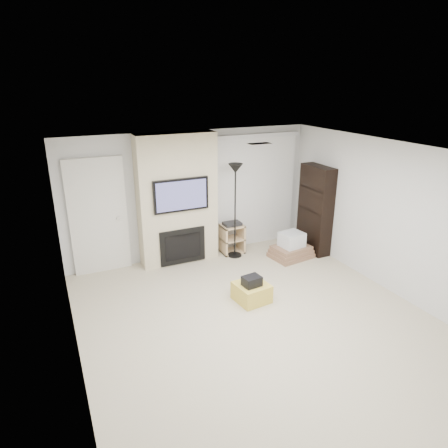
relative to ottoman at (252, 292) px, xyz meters
name	(u,v)px	position (x,y,z in m)	size (l,w,h in m)	color
floor	(258,321)	(-0.20, -0.57, -0.15)	(5.00, 5.50, 0.00)	beige
ceiling	(263,154)	(-0.20, -0.57, 2.35)	(5.00, 5.50, 0.00)	white
wall_back	(191,195)	(-0.20, 2.18, 1.10)	(5.00, 2.50, 0.00)	silver
wall_front	(432,366)	(-0.20, -3.32, 1.10)	(5.00, 2.50, 0.00)	silver
wall_left	(69,280)	(-2.70, -0.57, 1.10)	(5.50, 2.50, 0.00)	silver
wall_right	(394,219)	(2.30, -0.57, 1.10)	(5.50, 2.50, 0.00)	silver
hvac_vent	(260,144)	(0.20, 0.23, 2.35)	(0.35, 0.18, 0.01)	silver
ottoman	(252,292)	(0.00, 0.00, 0.00)	(0.50, 0.50, 0.30)	gold
black_bag	(252,281)	(-0.03, -0.04, 0.23)	(0.28, 0.22, 0.16)	black
fireplace_wall	(178,200)	(-0.55, 1.97, 1.09)	(1.50, 0.47, 2.50)	beige
entry_door	(98,217)	(-2.00, 2.15, 0.90)	(1.02, 0.11, 2.14)	silver
vertical_blinds	(255,187)	(1.20, 2.13, 1.12)	(1.98, 0.10, 2.37)	silver
floor_lamp	(235,185)	(0.53, 1.69, 1.35)	(0.28, 0.28, 1.90)	black
av_stand	(232,237)	(0.56, 1.88, 0.20)	(0.45, 0.38, 0.66)	#D7B585
box_stack	(291,248)	(1.53, 1.15, 0.05)	(0.86, 0.69, 0.53)	#8B654C
bookshelf	(315,210)	(2.14, 1.26, 0.75)	(0.30, 0.80, 1.80)	black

